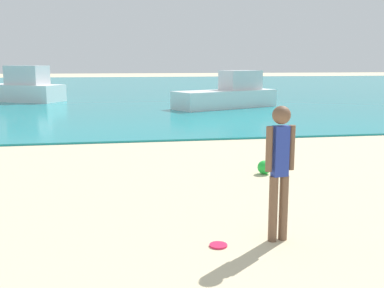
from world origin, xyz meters
TOP-DOWN VIEW (x-y plane):
  - water at (0.00, 43.66)m, footprint 160.00×60.00m
  - person_standing at (0.90, 5.90)m, footprint 0.40×0.23m
  - frisbee at (0.09, 5.83)m, footprint 0.23×0.23m
  - boat_near at (4.57, 22.88)m, footprint 5.62×3.79m
  - boat_far at (-6.74, 28.69)m, footprint 6.26×4.54m
  - beach_ball at (1.90, 9.38)m, footprint 0.29×0.29m

SIDE VIEW (x-z plane):
  - frisbee at x=0.09m, z-range 0.00..0.03m
  - water at x=0.00m, z-range 0.00..0.06m
  - beach_ball at x=1.90m, z-range 0.00..0.29m
  - boat_near at x=4.57m, z-range -0.22..1.61m
  - boat_far at x=-6.74m, z-range -0.26..1.80m
  - person_standing at x=0.90m, z-range 0.12..1.88m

